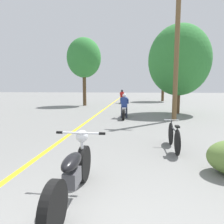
# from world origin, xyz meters

# --- Properties ---
(lane_stripe_center) EXTENTS (0.14, 48.00, 0.01)m
(lane_stripe_center) POSITION_xyz_m (-1.70, 13.02, 0.00)
(lane_stripe_center) COLOR yellow
(lane_stripe_center) RESTS_ON ground
(utility_pole) EXTENTS (1.10, 0.24, 6.95)m
(utility_pole) POSITION_xyz_m (2.78, 8.86, 3.57)
(utility_pole) COLOR brown
(utility_pole) RESTS_ON ground
(roadside_tree_right_near) EXTENTS (3.95, 3.56, 5.75)m
(roadside_tree_right_near) POSITION_xyz_m (3.53, 11.82, 3.46)
(roadside_tree_right_near) COLOR #513A23
(roadside_tree_right_near) RESTS_ON ground
(roadside_tree_right_far) EXTENTS (3.58, 3.23, 6.75)m
(roadside_tree_right_far) POSITION_xyz_m (4.13, 23.46, 4.67)
(roadside_tree_right_far) COLOR #513A23
(roadside_tree_right_far) RESTS_ON ground
(roadside_tree_left) EXTENTS (3.16, 2.85, 6.25)m
(roadside_tree_left) POSITION_xyz_m (-4.02, 16.67, 4.40)
(roadside_tree_left) COLOR #513A23
(roadside_tree_left) RESTS_ON ground
(motorcycle_foreground) EXTENTS (0.88, 2.08, 0.99)m
(motorcycle_foreground) POSITION_xyz_m (-0.23, 1.07, 0.44)
(motorcycle_foreground) COLOR black
(motorcycle_foreground) RESTS_ON ground
(motorcycle_rider_lead) EXTENTS (0.50, 2.13, 1.39)m
(motorcycle_rider_lead) POSITION_xyz_m (0.12, 9.50, 0.52)
(motorcycle_rider_lead) COLOR black
(motorcycle_rider_lead) RESTS_ON ground
(motorcycle_rider_far) EXTENTS (0.50, 2.03, 1.46)m
(motorcycle_rider_far) POSITION_xyz_m (-0.67, 19.75, 0.55)
(motorcycle_rider_far) COLOR black
(motorcycle_rider_far) RESTS_ON ground
(bicycle_parked) EXTENTS (0.44, 1.64, 0.79)m
(bicycle_parked) POSITION_xyz_m (1.82, 3.85, 0.36)
(bicycle_parked) COLOR black
(bicycle_parked) RESTS_ON ground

